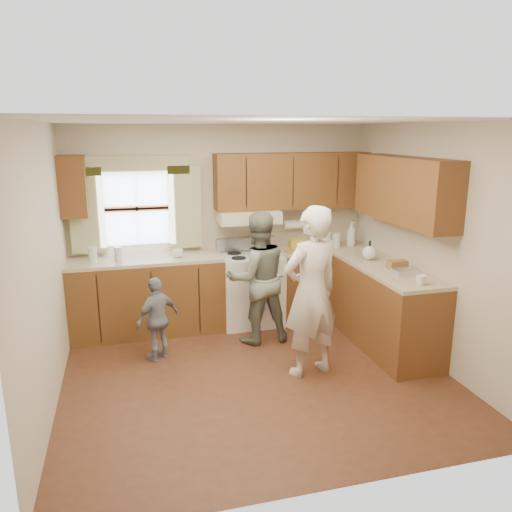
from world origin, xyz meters
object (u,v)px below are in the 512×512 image
object	(u,v)px
child	(158,319)
woman_left	(311,292)
woman_right	(258,278)
stove	(250,288)

from	to	relation	value
child	woman_left	bearing A→B (deg)	118.89
woman_left	child	world-z (taller)	woman_left
woman_left	woman_right	world-z (taller)	woman_left
woman_right	woman_left	bearing A→B (deg)	104.31
stove	child	distance (m)	1.46
stove	woman_right	size ratio (longest dim) A/B	0.69
woman_left	woman_right	distance (m)	0.98
woman_right	child	world-z (taller)	woman_right
woman_left	woman_right	size ratio (longest dim) A/B	1.12
stove	woman_left	xyz separation A→B (m)	(0.24, -1.51, 0.40)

